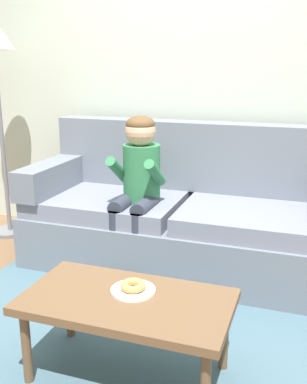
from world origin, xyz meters
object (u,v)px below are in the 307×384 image
(couch, at_px, (184,217))
(donut, at_px, (133,285))
(toy_controller, at_px, (208,326))
(person_child, at_px, (138,180))
(coffee_table, at_px, (127,307))

(couch, relative_size, donut, 18.63)
(toy_controller, bearing_deg, person_child, 164.56)
(coffee_table, xyz_separation_m, toy_controller, (0.28, 0.51, -0.34))
(couch, distance_m, person_child, 0.47)
(person_child, bearing_deg, couch, 37.92)
(coffee_table, distance_m, person_child, 1.22)
(couch, xyz_separation_m, person_child, (-0.28, -0.22, 0.31))
(person_child, height_order, donut, person_child)
(couch, height_order, toy_controller, couch)
(coffee_table, bearing_deg, toy_controller, 61.68)
(coffee_table, bearing_deg, person_child, 108.61)
(coffee_table, height_order, donut, donut)
(couch, height_order, coffee_table, couch)
(couch, xyz_separation_m, coffee_table, (0.10, -1.33, 0.01))
(person_child, bearing_deg, toy_controller, -42.90)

